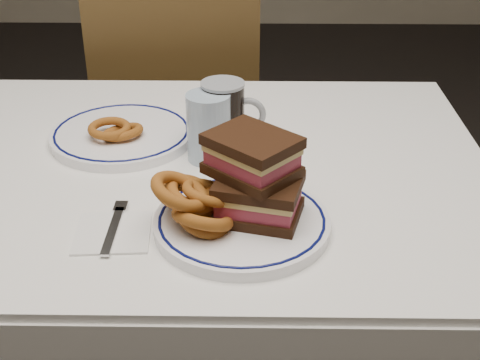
{
  "coord_description": "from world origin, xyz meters",
  "views": [
    {
      "loc": [
        0.17,
        -1.11,
        1.34
      ],
      "look_at": [
        0.16,
        -0.2,
        0.83
      ],
      "focal_mm": 50.0,
      "sensor_mm": 36.0,
      "label": 1
    }
  ],
  "objects_px": {
    "chair_far": "(175,101)",
    "beer_mug": "(225,116)",
    "main_plate": "(242,223)",
    "far_plate": "(122,135)",
    "reuben_sandwich": "(255,177)"
  },
  "relations": [
    {
      "from": "main_plate",
      "to": "beer_mug",
      "type": "height_order",
      "value": "beer_mug"
    },
    {
      "from": "chair_far",
      "to": "main_plate",
      "type": "relative_size",
      "value": 3.62
    },
    {
      "from": "main_plate",
      "to": "beer_mug",
      "type": "xyz_separation_m",
      "value": [
        -0.04,
        0.28,
        0.06
      ]
    },
    {
      "from": "chair_far",
      "to": "reuben_sandwich",
      "type": "height_order",
      "value": "chair_far"
    },
    {
      "from": "beer_mug",
      "to": "far_plate",
      "type": "height_order",
      "value": "beer_mug"
    },
    {
      "from": "chair_far",
      "to": "beer_mug",
      "type": "height_order",
      "value": "chair_far"
    },
    {
      "from": "chair_far",
      "to": "beer_mug",
      "type": "distance_m",
      "value": 0.78
    },
    {
      "from": "beer_mug",
      "to": "far_plate",
      "type": "relative_size",
      "value": 0.49
    },
    {
      "from": "main_plate",
      "to": "far_plate",
      "type": "height_order",
      "value": "same"
    },
    {
      "from": "reuben_sandwich",
      "to": "far_plate",
      "type": "xyz_separation_m",
      "value": [
        -0.27,
        0.3,
        -0.07
      ]
    },
    {
      "from": "reuben_sandwich",
      "to": "beer_mug",
      "type": "height_order",
      "value": "reuben_sandwich"
    },
    {
      "from": "beer_mug",
      "to": "far_plate",
      "type": "distance_m",
      "value": 0.22
    },
    {
      "from": "main_plate",
      "to": "reuben_sandwich",
      "type": "bearing_deg",
      "value": 35.63
    },
    {
      "from": "far_plate",
      "to": "chair_far",
      "type": "bearing_deg",
      "value": 87.32
    },
    {
      "from": "main_plate",
      "to": "reuben_sandwich",
      "type": "relative_size",
      "value": 1.66
    }
  ]
}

